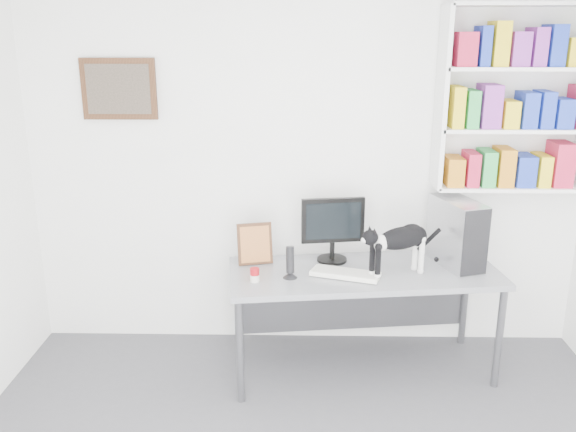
{
  "coord_description": "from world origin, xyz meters",
  "views": [
    {
      "loc": [
        -0.04,
        -2.29,
        2.29
      ],
      "look_at": [
        -0.12,
        1.53,
        1.12
      ],
      "focal_mm": 38.0,
      "sensor_mm": 36.0,
      "label": 1
    }
  ],
  "objects": [
    {
      "name": "desk",
      "position": [
        0.39,
        1.51,
        0.37
      ],
      "size": [
        1.87,
        0.91,
        0.75
      ],
      "primitive_type": "cube",
      "rotation": [
        0.0,
        0.0,
        0.12
      ],
      "color": "gray",
      "rests_on": "room"
    },
    {
      "name": "soup_can",
      "position": [
        -0.33,
        1.31,
        0.79
      ],
      "size": [
        0.07,
        0.07,
        0.09
      ],
      "primitive_type": "cylinder",
      "rotation": [
        0.0,
        0.0,
        0.27
      ],
      "color": "#A00D15",
      "rests_on": "desk"
    },
    {
      "name": "leaning_print",
      "position": [
        -0.35,
        1.63,
        0.9
      ],
      "size": [
        0.25,
        0.15,
        0.3
      ],
      "primitive_type": "cube",
      "rotation": [
        0.0,
        0.0,
        0.23
      ],
      "color": "#4D2D18",
      "rests_on": "desk"
    },
    {
      "name": "wall_art",
      "position": [
        -1.3,
        1.97,
        1.9
      ],
      "size": [
        0.52,
        0.04,
        0.42
      ],
      "primitive_type": "cube",
      "color": "#4D2D18",
      "rests_on": "room"
    },
    {
      "name": "monitor",
      "position": [
        0.18,
        1.69,
        0.98
      ],
      "size": [
        0.46,
        0.27,
        0.46
      ],
      "primitive_type": "cube",
      "rotation": [
        0.0,
        0.0,
        0.15
      ],
      "color": "black",
      "rests_on": "desk"
    },
    {
      "name": "speaker",
      "position": [
        -0.1,
        1.38,
        0.86
      ],
      "size": [
        0.11,
        0.11,
        0.22
      ],
      "primitive_type": "cylinder",
      "rotation": [
        0.0,
        0.0,
        0.15
      ],
      "color": "black",
      "rests_on": "desk"
    },
    {
      "name": "room",
      "position": [
        0.0,
        0.0,
        1.35
      ],
      "size": [
        4.01,
        4.01,
        2.7
      ],
      "color": "#4B4B4F",
      "rests_on": "ground"
    },
    {
      "name": "keyboard",
      "position": [
        0.26,
        1.41,
        0.77
      ],
      "size": [
        0.48,
        0.3,
        0.03
      ],
      "primitive_type": "cube",
      "rotation": [
        0.0,
        0.0,
        -0.31
      ],
      "color": "white",
      "rests_on": "desk"
    },
    {
      "name": "bookshelf",
      "position": [
        1.4,
        1.85,
        1.85
      ],
      "size": [
        1.03,
        0.28,
        1.24
      ],
      "primitive_type": "cube",
      "color": "white",
      "rests_on": "room"
    },
    {
      "name": "pc_tower",
      "position": [
        1.02,
        1.65,
        0.98
      ],
      "size": [
        0.33,
        0.5,
        0.45
      ],
      "primitive_type": "cube",
      "rotation": [
        0.0,
        0.0,
        0.32
      ],
      "color": "#A8A8AC",
      "rests_on": "desk"
    },
    {
      "name": "cat",
      "position": [
        0.6,
        1.43,
        0.92
      ],
      "size": [
        0.56,
        0.39,
        0.35
      ],
      "primitive_type": null,
      "rotation": [
        0.0,
        0.0,
        0.49
      ],
      "color": "black",
      "rests_on": "desk"
    }
  ]
}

